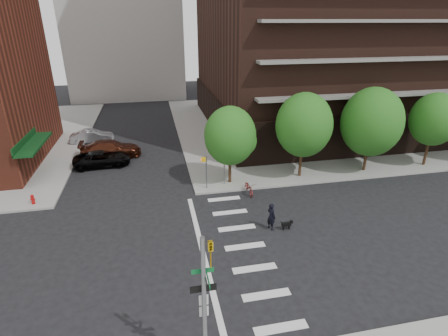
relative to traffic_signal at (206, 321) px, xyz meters
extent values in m
plane|color=black|center=(0.47, 7.49, -2.70)|extent=(120.00, 120.00, 0.00)
cube|color=gray|center=(20.97, 30.99, -2.62)|extent=(39.00, 33.00, 0.15)
cube|color=silver|center=(3.47, 1.49, -2.69)|extent=(2.40, 0.50, 0.01)
cube|color=silver|center=(3.47, 3.49, -2.69)|extent=(2.40, 0.50, 0.01)
cube|color=silver|center=(3.47, 5.49, -2.69)|extent=(2.40, 0.50, 0.01)
cube|color=silver|center=(3.47, 7.49, -2.69)|extent=(2.40, 0.50, 0.01)
cube|color=silver|center=(3.47, 9.49, -2.69)|extent=(2.40, 0.50, 0.01)
cube|color=silver|center=(3.47, 11.49, -2.69)|extent=(2.40, 0.50, 0.01)
cube|color=silver|center=(3.47, 13.49, -2.69)|extent=(2.40, 0.50, 0.01)
cube|color=silver|center=(0.97, 7.49, -2.69)|extent=(0.30, 13.00, 0.01)
cube|color=black|center=(18.47, 31.49, -0.55)|extent=(25.50, 25.50, 4.00)
cube|color=#0C3814|center=(-10.83, 20.49, 0.25)|extent=(1.40, 6.00, 0.20)
cylinder|color=#301E11|center=(4.47, 15.99, -1.40)|extent=(0.24, 0.24, 2.30)
sphere|color=#235B19|center=(4.47, 15.99, 1.35)|extent=(4.00, 4.00, 4.00)
cylinder|color=#301E11|center=(10.47, 15.99, -1.25)|extent=(0.24, 0.24, 2.60)
sphere|color=#235B19|center=(10.47, 15.99, 1.85)|extent=(4.50, 4.50, 4.50)
cylinder|color=#301E11|center=(16.47, 15.99, -1.40)|extent=(0.24, 0.24, 2.30)
sphere|color=#235B19|center=(16.47, 15.99, 1.75)|extent=(5.00, 5.00, 5.00)
cylinder|color=#301E11|center=(22.47, 15.99, -1.25)|extent=(0.24, 0.24, 2.60)
sphere|color=#235B19|center=(22.47, 15.99, 1.65)|extent=(4.00, 4.00, 4.00)
cylinder|color=slate|center=(-0.03, -0.01, 0.45)|extent=(0.16, 0.16, 6.00)
imported|color=gold|center=(0.22, -0.01, 2.75)|extent=(0.16, 0.20, 1.00)
cube|color=#0A5926|center=(-0.03, 0.14, 2.05)|extent=(0.75, 0.02, 0.18)
cube|color=#0A5926|center=(0.12, -0.01, 1.80)|extent=(0.02, 0.75, 0.18)
cube|color=black|center=(-0.03, 0.11, 1.35)|extent=(0.90, 0.02, 0.28)
cube|color=silver|center=(-0.03, 0.11, 0.85)|extent=(0.32, 0.02, 0.42)
cube|color=silver|center=(-0.03, 0.11, 0.35)|extent=(0.32, 0.02, 0.42)
cylinder|color=slate|center=(2.47, 15.29, -1.25)|extent=(0.10, 0.10, 2.60)
cube|color=gold|center=(2.27, 15.29, -0.15)|extent=(0.32, 0.25, 0.32)
cylinder|color=slate|center=(3.97, 15.79, -1.45)|extent=(0.08, 0.08, 2.20)
cube|color=gold|center=(3.97, 15.64, -0.55)|extent=(0.64, 0.02, 0.64)
cylinder|color=#A50C0C|center=(-10.03, 15.29, -2.25)|extent=(0.22, 0.22, 0.60)
sphere|color=#A50C0C|center=(-10.03, 15.29, -1.94)|extent=(0.24, 0.24, 0.24)
imported|color=black|center=(-5.98, 21.95, -2.01)|extent=(2.55, 5.06, 1.37)
imported|color=#451C10|center=(-5.42, 24.17, -1.88)|extent=(2.45, 5.69, 1.63)
imported|color=#96989E|center=(-7.73, 28.92, -1.98)|extent=(1.53, 4.38, 1.44)
imported|color=maroon|center=(5.51, 13.99, -2.20)|extent=(0.72, 1.91, 0.99)
imported|color=black|center=(5.56, 9.00, -1.80)|extent=(0.78, 0.67, 1.81)
cube|color=black|center=(6.49, 8.72, -2.33)|extent=(0.59, 0.20, 0.23)
cube|color=black|center=(6.81, 8.71, -2.19)|extent=(0.17, 0.14, 0.17)
cylinder|color=black|center=(6.66, 8.77, -2.57)|extent=(0.06, 0.06, 0.26)
cylinder|color=black|center=(6.31, 8.66, -2.57)|extent=(0.06, 0.06, 0.26)
camera|label=1|loc=(-1.21, -8.90, 9.57)|focal=28.00mm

